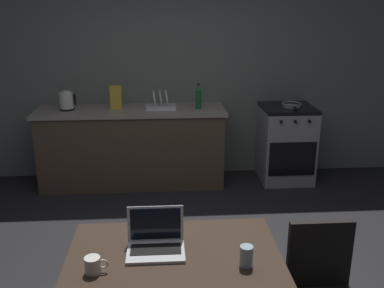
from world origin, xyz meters
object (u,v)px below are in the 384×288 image
object	(u,v)px
dining_table	(175,270)
bottle	(198,97)
drinking_glass	(246,256)
stove_oven	(286,143)
cereal_box	(116,97)
dish_rack	(161,104)
laptop	(156,243)
electric_kettle	(67,101)
frying_pan	(292,105)
coffee_mug	(93,265)

from	to	relation	value
dining_table	bottle	world-z (taller)	bottle
drinking_glass	stove_oven	bearing A→B (deg)	70.54
cereal_box	dish_rack	size ratio (longest dim) A/B	0.78
cereal_box	dining_table	bearing A→B (deg)	-78.60
laptop	electric_kettle	xyz separation A→B (m)	(-1.03, 2.77, 0.22)
stove_oven	electric_kettle	distance (m)	2.61
electric_kettle	dish_rack	world-z (taller)	electric_kettle
stove_oven	dish_rack	bearing A→B (deg)	179.90
bottle	frying_pan	bearing A→B (deg)	1.05
dish_rack	electric_kettle	bearing A→B (deg)	-180.00
stove_oven	bottle	bearing A→B (deg)	-177.44
coffee_mug	dish_rack	distance (m)	2.99
laptop	frying_pan	bearing A→B (deg)	62.23
dining_table	laptop	world-z (taller)	laptop
stove_oven	dish_rack	distance (m)	1.57
dish_rack	laptop	bearing A→B (deg)	-90.67
laptop	dish_rack	xyz separation A→B (m)	(0.03, 2.77, 0.16)
dining_table	cereal_box	size ratio (longest dim) A/B	4.45
drinking_glass	bottle	bearing A→B (deg)	90.35
drinking_glass	cereal_box	world-z (taller)	cereal_box
bottle	dish_rack	xyz separation A→B (m)	(-0.43, 0.05, -0.09)
stove_oven	cereal_box	bearing A→B (deg)	179.36
bottle	laptop	bearing A→B (deg)	-99.61
laptop	coffee_mug	distance (m)	0.37
drinking_glass	electric_kettle	bearing A→B (deg)	117.01
electric_kettle	coffee_mug	bearing A→B (deg)	-76.50
dining_table	laptop	size ratio (longest dim) A/B	3.69
bottle	frying_pan	size ratio (longest dim) A/B	0.74
bottle	drinking_glass	size ratio (longest dim) A/B	2.51
electric_kettle	frying_pan	size ratio (longest dim) A/B	0.55
frying_pan	drinking_glass	size ratio (longest dim) A/B	3.41
dining_table	drinking_glass	world-z (taller)	drinking_glass
drinking_glass	laptop	bearing A→B (deg)	158.32
drinking_glass	cereal_box	distance (m)	3.13
dish_rack	drinking_glass	bearing A→B (deg)	-81.43
coffee_mug	cereal_box	bearing A→B (deg)	93.06
frying_pan	dish_rack	world-z (taller)	dish_rack
frying_pan	coffee_mug	size ratio (longest dim) A/B	3.26
electric_kettle	bottle	distance (m)	1.49
dining_table	frying_pan	bearing A→B (deg)	62.78
laptop	cereal_box	xyz separation A→B (m)	(-0.48, 2.79, 0.25)
electric_kettle	cereal_box	distance (m)	0.55
stove_oven	dish_rack	world-z (taller)	dish_rack
dining_table	coffee_mug	size ratio (longest dim) A/B	9.70
coffee_mug	drinking_glass	size ratio (longest dim) A/B	1.04
electric_kettle	drinking_glass	size ratio (longest dim) A/B	1.86
electric_kettle	frying_pan	bearing A→B (deg)	-0.66
frying_pan	dining_table	bearing A→B (deg)	-117.22
stove_oven	coffee_mug	bearing A→B (deg)	-121.86
coffee_mug	drinking_glass	bearing A→B (deg)	0.46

